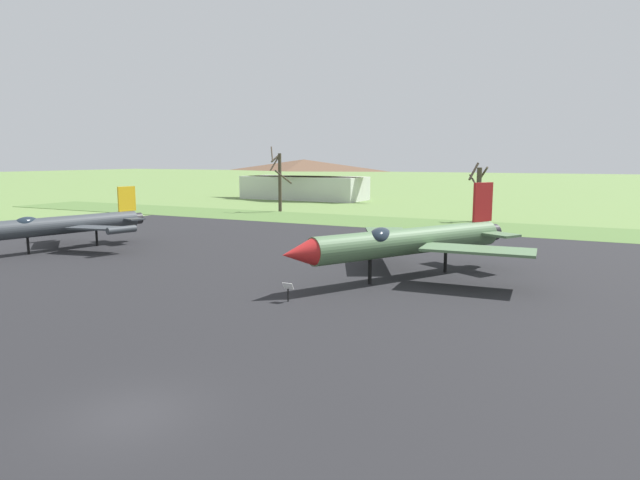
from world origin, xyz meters
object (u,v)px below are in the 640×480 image
info_placard_front_right (288,290)px  visitor_building (304,180)px  jet_fighter_rear_center (60,225)px  jet_fighter_front_right (407,241)px

info_placard_front_right → visitor_building: visitor_building is taller
jet_fighter_rear_center → visitor_building: 62.38m
jet_fighter_rear_center → visitor_building: size_ratio=0.61×
info_placard_front_right → jet_fighter_rear_center: (-25.63, 6.04, 1.52)m
jet_fighter_front_right → visitor_building: (-39.24, 59.11, 1.19)m
info_placard_front_right → jet_fighter_rear_center: jet_fighter_rear_center is taller
jet_fighter_front_right → info_placard_front_right: 9.61m
visitor_building → info_placard_front_right: bearing=-62.5°
info_placard_front_right → visitor_building: size_ratio=0.04×
jet_fighter_front_right → info_placard_front_right: (-3.99, -8.55, -1.82)m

